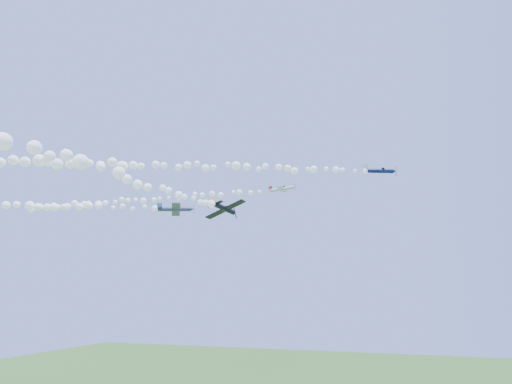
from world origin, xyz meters
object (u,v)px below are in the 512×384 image
(plane_navy, at_px, (380,171))
(plane_black, at_px, (225,209))
(plane_white, at_px, (282,189))
(plane_grey, at_px, (176,209))

(plane_navy, bearing_deg, plane_black, -165.49)
(plane_white, distance_m, plane_navy, 26.16)
(plane_navy, relative_size, plane_black, 0.98)
(plane_white, height_order, plane_black, plane_white)
(plane_black, bearing_deg, plane_navy, -41.32)
(plane_navy, height_order, plane_black, plane_navy)
(plane_white, xyz_separation_m, plane_navy, (23.11, -12.22, -1.05))
(plane_navy, bearing_deg, plane_grey, 170.47)
(plane_white, relative_size, plane_grey, 0.92)
(plane_white, distance_m, plane_black, 33.92)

